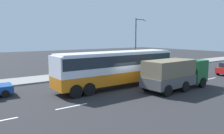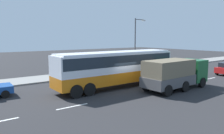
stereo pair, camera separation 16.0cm
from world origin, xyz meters
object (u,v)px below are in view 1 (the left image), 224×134
at_px(coach_bus, 117,65).
at_px(pedestrian_near_curb, 92,65).
at_px(cargo_truck, 175,73).
at_px(street_lamp, 137,41).
at_px(pedestrian_at_crossing, 99,65).

bearing_deg(coach_bus, pedestrian_near_curb, 75.75).
relative_size(coach_bus, pedestrian_near_curb, 7.02).
bearing_deg(pedestrian_near_curb, cargo_truck, -151.86).
xyz_separation_m(pedestrian_near_curb, street_lamp, (6.42, -1.36, 3.11)).
height_order(cargo_truck, street_lamp, street_lamp).
height_order(coach_bus, pedestrian_at_crossing, coach_bus).
height_order(pedestrian_near_curb, pedestrian_at_crossing, pedestrian_near_curb).
relative_size(pedestrian_at_crossing, street_lamp, 0.22).
bearing_deg(pedestrian_at_crossing, coach_bus, 82.41).
relative_size(coach_bus, cargo_truck, 1.74).
xyz_separation_m(pedestrian_at_crossing, street_lamp, (5.18, -1.82, 3.24)).
bearing_deg(coach_bus, street_lamp, 37.30).
bearing_deg(cargo_truck, street_lamp, 64.03).
distance_m(cargo_truck, street_lamp, 11.65).
relative_size(cargo_truck, pedestrian_near_curb, 4.04).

